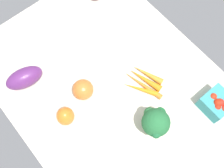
# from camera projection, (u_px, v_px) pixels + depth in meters

# --- Properties ---
(tablecloth) EXTENTS (1.04, 0.76, 0.02)m
(tablecloth) POSITION_uv_depth(u_px,v_px,m) (112.00, 87.00, 1.06)
(tablecloth) COLOR beige
(tablecloth) RESTS_ON ground
(broccoli_head) EXTENTS (0.11, 0.10, 0.13)m
(broccoli_head) POSITION_uv_depth(u_px,v_px,m) (156.00, 122.00, 0.92)
(broccoli_head) COLOR #9ACE74
(broccoli_head) RESTS_ON tablecloth
(eggplant) EXTENTS (0.10, 0.16, 0.08)m
(eggplant) POSITION_uv_depth(u_px,v_px,m) (24.00, 78.00, 1.02)
(eggplant) COLOR #612A6E
(eggplant) RESTS_ON tablecloth
(heirloom_tomato_orange) EXTENTS (0.08, 0.08, 0.08)m
(heirloom_tomato_orange) POSITION_uv_depth(u_px,v_px,m) (83.00, 90.00, 1.00)
(heirloom_tomato_orange) COLOR orange
(heirloom_tomato_orange) RESTS_ON tablecloth
(berry_basket) EXTENTS (0.10, 0.10, 0.08)m
(berry_basket) POSITION_uv_depth(u_px,v_px,m) (217.00, 103.00, 0.98)
(berry_basket) COLOR teal
(berry_basket) RESTS_ON tablecloth
(carrot_bunch) EXTENTS (0.17, 0.14, 0.03)m
(carrot_bunch) POSITION_uv_depth(u_px,v_px,m) (144.00, 81.00, 1.05)
(carrot_bunch) COLOR orange
(carrot_bunch) RESTS_ON tablecloth
(bell_pepper_orange) EXTENTS (0.08, 0.08, 0.08)m
(bell_pepper_orange) POSITION_uv_depth(u_px,v_px,m) (65.00, 116.00, 0.96)
(bell_pepper_orange) COLOR orange
(bell_pepper_orange) RESTS_ON tablecloth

